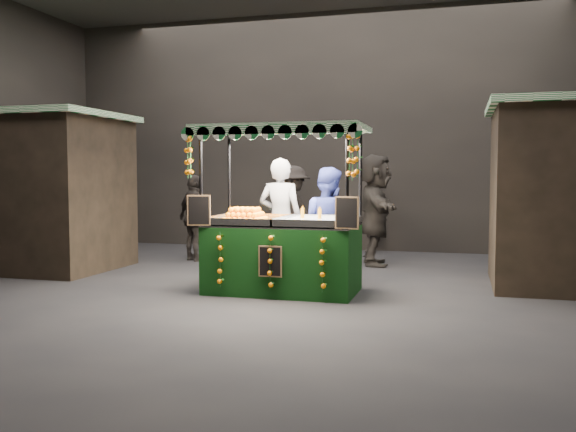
# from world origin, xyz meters

# --- Properties ---
(ground) EXTENTS (12.00, 12.00, 0.00)m
(ground) POSITION_xyz_m (0.00, 0.00, 0.00)
(ground) COLOR black
(ground) RESTS_ON ground
(market_hall) EXTENTS (12.10, 10.10, 5.05)m
(market_hall) POSITION_xyz_m (0.00, 0.00, 3.38)
(market_hall) COLOR black
(market_hall) RESTS_ON ground
(neighbour_stall_left) EXTENTS (3.00, 2.20, 2.60)m
(neighbour_stall_left) POSITION_xyz_m (-4.40, 1.00, 1.31)
(neighbour_stall_left) COLOR black
(neighbour_stall_left) RESTS_ON ground
(juice_stall) EXTENTS (2.30, 1.35, 2.23)m
(juice_stall) POSITION_xyz_m (0.27, 0.04, 0.69)
(juice_stall) COLOR black
(juice_stall) RESTS_ON ground
(vendor_grey) EXTENTS (0.68, 0.46, 1.83)m
(vendor_grey) POSITION_xyz_m (-0.02, 0.92, 0.91)
(vendor_grey) COLOR slate
(vendor_grey) RESTS_ON ground
(vendor_blue) EXTENTS (0.95, 0.81, 1.69)m
(vendor_blue) POSITION_xyz_m (0.67, 0.97, 0.85)
(vendor_blue) COLOR navy
(vendor_blue) RESTS_ON ground
(shopper_0) EXTENTS (0.57, 0.38, 1.53)m
(shopper_0) POSITION_xyz_m (-4.16, 2.49, 0.77)
(shopper_0) COLOR black
(shopper_0) RESTS_ON ground
(shopper_1) EXTENTS (1.14, 1.01, 1.95)m
(shopper_1) POSITION_xyz_m (3.95, 1.95, 0.97)
(shopper_1) COLOR #2D2924
(shopper_1) RESTS_ON ground
(shopper_2) EXTENTS (0.99, 0.83, 1.58)m
(shopper_2) POSITION_xyz_m (-2.16, 2.58, 0.79)
(shopper_2) COLOR black
(shopper_2) RESTS_ON ground
(shopper_3) EXTENTS (1.13, 1.31, 1.76)m
(shopper_3) POSITION_xyz_m (-0.50, 3.33, 0.88)
(shopper_3) COLOR black
(shopper_3) RESTS_ON ground
(shopper_4) EXTENTS (0.86, 0.58, 1.71)m
(shopper_4) POSITION_xyz_m (-4.50, 2.65, 0.85)
(shopper_4) COLOR black
(shopper_4) RESTS_ON ground
(shopper_5) EXTENTS (0.92, 1.88, 1.94)m
(shopper_5) POSITION_xyz_m (1.12, 2.92, 0.97)
(shopper_5) COLOR #282420
(shopper_5) RESTS_ON ground
(shopper_6) EXTENTS (0.56, 0.68, 1.59)m
(shopper_6) POSITION_xyz_m (0.82, 4.60, 0.79)
(shopper_6) COLOR #292421
(shopper_6) RESTS_ON ground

